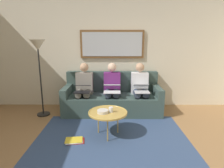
# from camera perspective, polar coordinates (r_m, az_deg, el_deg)

# --- Properties ---
(wall_rear) EXTENTS (6.00, 0.12, 2.60)m
(wall_rear) POSITION_cam_1_polar(r_m,az_deg,el_deg) (4.77, 0.04, 8.91)
(wall_rear) COLOR beige
(wall_rear) RESTS_ON ground_plane
(area_rug) EXTENTS (2.60, 1.80, 0.01)m
(area_rug) POSITION_cam_1_polar(r_m,az_deg,el_deg) (3.43, -0.05, -15.55)
(area_rug) COLOR #33476B
(area_rug) RESTS_ON ground_plane
(couch) EXTENTS (2.20, 0.90, 0.90)m
(couch) POSITION_cam_1_polar(r_m,az_deg,el_deg) (4.48, 0.02, -4.27)
(couch) COLOR #384C47
(couch) RESTS_ON ground_plane
(framed_mirror) EXTENTS (1.54, 0.05, 0.67)m
(framed_mirror) POSITION_cam_1_polar(r_m,az_deg,el_deg) (4.67, 0.04, 11.89)
(framed_mirror) COLOR brown
(coffee_table) EXTENTS (0.67, 0.67, 0.45)m
(coffee_table) POSITION_cam_1_polar(r_m,az_deg,el_deg) (3.29, -1.26, -8.62)
(coffee_table) COLOR tan
(coffee_table) RESTS_ON ground_plane
(cup) EXTENTS (0.07, 0.07, 0.09)m
(cup) POSITION_cam_1_polar(r_m,az_deg,el_deg) (3.27, -0.34, -7.72)
(cup) COLOR silver
(cup) RESTS_ON coffee_table
(bowl) EXTENTS (0.19, 0.19, 0.05)m
(bowl) POSITION_cam_1_polar(r_m,az_deg,el_deg) (3.24, -2.79, -8.27)
(bowl) COLOR beige
(bowl) RESTS_ON coffee_table
(person_left) EXTENTS (0.38, 0.58, 1.14)m
(person_left) POSITION_cam_1_polar(r_m,az_deg,el_deg) (4.38, 8.42, -0.78)
(person_left) COLOR silver
(person_left) RESTS_ON couch
(laptop_silver) EXTENTS (0.32, 0.39, 0.17)m
(laptop_silver) POSITION_cam_1_polar(r_m,az_deg,el_deg) (4.16, 8.87, -1.24)
(laptop_silver) COLOR silver
(person_middle) EXTENTS (0.38, 0.58, 1.14)m
(person_middle) POSITION_cam_1_polar(r_m,az_deg,el_deg) (4.33, 0.02, -0.78)
(person_middle) COLOR #66236B
(person_middle) RESTS_ON couch
(laptop_white) EXTENTS (0.36, 0.38, 0.16)m
(laptop_white) POSITION_cam_1_polar(r_m,az_deg,el_deg) (4.10, 0.01, -1.26)
(laptop_white) COLOR white
(person_right) EXTENTS (0.38, 0.58, 1.14)m
(person_right) POSITION_cam_1_polar(r_m,az_deg,el_deg) (4.38, -8.38, -0.76)
(person_right) COLOR gray
(person_right) RESTS_ON couch
(laptop_black) EXTENTS (0.34, 0.35, 0.15)m
(laptop_black) POSITION_cam_1_polar(r_m,az_deg,el_deg) (4.14, -8.88, -1.29)
(laptop_black) COLOR black
(magazine_stack) EXTENTS (0.34, 0.25, 0.03)m
(magazine_stack) POSITION_cam_1_polar(r_m,az_deg,el_deg) (3.33, -11.21, -16.38)
(magazine_stack) COLOR red
(magazine_stack) RESTS_ON ground_plane
(standing_lamp) EXTENTS (0.32, 0.32, 1.66)m
(standing_lamp) POSITION_cam_1_polar(r_m,az_deg,el_deg) (4.31, -21.31, 8.54)
(standing_lamp) COLOR black
(standing_lamp) RESTS_ON ground_plane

